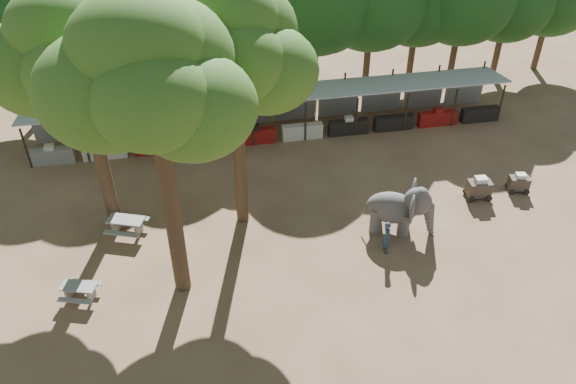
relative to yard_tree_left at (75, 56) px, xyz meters
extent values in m
plane|color=brown|center=(9.13, -7.19, -8.20)|extent=(100.00, 100.00, 0.00)
cube|color=#A4A7AC|center=(9.13, 6.81, -5.70)|extent=(28.00, 2.99, 0.39)
cylinder|color=#2D2319|center=(-3.47, 5.46, -7.00)|extent=(0.12, 0.12, 2.40)
cylinder|color=#2D2319|center=(-3.47, 8.16, -6.80)|extent=(0.12, 0.12, 2.80)
cube|color=gray|center=(-3.47, 5.71, -7.75)|extent=(2.38, 0.50, 0.90)
cube|color=gray|center=(-3.47, 8.11, -7.20)|extent=(2.52, 0.12, 2.00)
cylinder|color=#2D2319|center=(-0.67, 5.46, -7.00)|extent=(0.12, 0.12, 2.40)
cylinder|color=#2D2319|center=(-0.67, 8.16, -6.80)|extent=(0.12, 0.12, 2.80)
cube|color=silver|center=(-0.67, 5.71, -7.75)|extent=(2.38, 0.50, 0.90)
cube|color=gray|center=(-0.67, 8.11, -7.20)|extent=(2.52, 0.12, 2.00)
cylinder|color=#2D2319|center=(2.13, 5.46, -7.00)|extent=(0.12, 0.12, 2.40)
cylinder|color=#2D2319|center=(2.13, 8.16, -6.80)|extent=(0.12, 0.12, 2.80)
cube|color=maroon|center=(2.13, 5.71, -7.75)|extent=(2.38, 0.50, 0.90)
cube|color=gray|center=(2.13, 8.11, -7.20)|extent=(2.52, 0.12, 2.00)
cylinder|color=#2D2319|center=(4.93, 5.46, -7.00)|extent=(0.12, 0.12, 2.40)
cylinder|color=#2D2319|center=(4.93, 8.16, -6.80)|extent=(0.12, 0.12, 2.80)
cube|color=silver|center=(4.93, 5.71, -7.75)|extent=(2.38, 0.50, 0.90)
cube|color=gray|center=(4.93, 8.11, -7.20)|extent=(2.52, 0.12, 2.00)
cylinder|color=#2D2319|center=(7.73, 5.46, -7.00)|extent=(0.12, 0.12, 2.40)
cylinder|color=#2D2319|center=(7.73, 8.16, -6.80)|extent=(0.12, 0.12, 2.80)
cube|color=maroon|center=(7.73, 5.71, -7.75)|extent=(2.38, 0.50, 0.90)
cube|color=gray|center=(7.73, 8.11, -7.20)|extent=(2.52, 0.12, 2.00)
cylinder|color=#2D2319|center=(10.53, 5.46, -7.00)|extent=(0.12, 0.12, 2.40)
cylinder|color=#2D2319|center=(10.53, 8.16, -6.80)|extent=(0.12, 0.12, 2.80)
cube|color=silver|center=(10.53, 5.71, -7.75)|extent=(2.38, 0.50, 0.90)
cube|color=gray|center=(10.53, 8.11, -7.20)|extent=(2.52, 0.12, 2.00)
cylinder|color=#2D2319|center=(13.33, 5.46, -7.00)|extent=(0.12, 0.12, 2.40)
cylinder|color=#2D2319|center=(13.33, 8.16, -6.80)|extent=(0.12, 0.12, 2.80)
cube|color=black|center=(13.33, 5.71, -7.75)|extent=(2.38, 0.50, 0.90)
cube|color=gray|center=(13.33, 8.11, -7.20)|extent=(2.52, 0.12, 2.00)
cylinder|color=#2D2319|center=(16.13, 5.46, -7.00)|extent=(0.12, 0.12, 2.40)
cylinder|color=#2D2319|center=(16.13, 8.16, -6.80)|extent=(0.12, 0.12, 2.80)
cube|color=black|center=(16.13, 5.71, -7.75)|extent=(2.38, 0.50, 0.90)
cube|color=gray|center=(16.13, 8.11, -7.20)|extent=(2.52, 0.12, 2.00)
cylinder|color=#2D2319|center=(18.93, 5.46, -7.00)|extent=(0.12, 0.12, 2.40)
cylinder|color=#2D2319|center=(18.93, 8.16, -6.80)|extent=(0.12, 0.12, 2.80)
cube|color=maroon|center=(18.93, 5.71, -7.75)|extent=(2.38, 0.50, 0.90)
cube|color=gray|center=(18.93, 8.11, -7.20)|extent=(2.52, 0.12, 2.00)
cylinder|color=#2D2319|center=(21.73, 5.46, -7.00)|extent=(0.12, 0.12, 2.40)
cylinder|color=#2D2319|center=(21.73, 8.16, -6.80)|extent=(0.12, 0.12, 2.80)
cube|color=black|center=(21.73, 5.71, -7.75)|extent=(2.38, 0.50, 0.90)
cube|color=gray|center=(21.73, 8.11, -7.20)|extent=(2.52, 0.12, 2.00)
cylinder|color=#332316|center=(0.13, -0.19, -3.60)|extent=(0.60, 0.60, 9.20)
cone|color=#332316|center=(0.13, -0.19, 1.00)|extent=(0.57, 0.57, 2.88)
ellipsoid|color=#275417|center=(-1.27, 0.11, -0.38)|extent=(4.80, 4.80, 3.94)
ellipsoid|color=#275417|center=(1.33, -0.79, -0.78)|extent=(4.20, 4.20, 3.44)
ellipsoid|color=#275417|center=(0.33, 0.91, 0.22)|extent=(5.20, 5.20, 4.26)
ellipsoid|color=#275417|center=(0.13, -1.49, -0.08)|extent=(3.80, 3.80, 3.12)
ellipsoid|color=#275417|center=(-0.17, 0.01, 1.02)|extent=(4.40, 4.40, 3.61)
cylinder|color=#332316|center=(3.13, -5.19, -3.00)|extent=(0.64, 0.64, 10.40)
cone|color=#332316|center=(3.13, -5.19, 2.20)|extent=(0.61, 0.61, 3.25)
ellipsoid|color=#275417|center=(1.73, -4.89, 0.64)|extent=(4.80, 4.80, 3.94)
ellipsoid|color=#275417|center=(4.33, -5.79, 0.24)|extent=(4.20, 4.20, 3.44)
ellipsoid|color=#275417|center=(3.33, -4.09, 1.24)|extent=(5.20, 5.20, 4.26)
ellipsoid|color=#275417|center=(3.13, -6.49, 0.94)|extent=(3.80, 3.80, 3.12)
ellipsoid|color=#275417|center=(2.83, -4.99, 2.04)|extent=(4.40, 4.40, 3.61)
cylinder|color=#332316|center=(6.13, -1.19, -3.40)|extent=(0.56, 0.56, 9.60)
cone|color=#332316|center=(6.13, -1.19, 1.40)|extent=(0.53, 0.53, 3.00)
ellipsoid|color=#275417|center=(4.73, -0.89, -0.04)|extent=(4.80, 4.80, 3.94)
ellipsoid|color=#275417|center=(7.33, -1.79, -0.44)|extent=(4.20, 4.20, 3.44)
ellipsoid|color=#275417|center=(6.33, -0.09, 0.56)|extent=(5.20, 5.20, 4.26)
ellipsoid|color=#275417|center=(6.13, -2.49, 0.26)|extent=(3.80, 3.80, 3.12)
ellipsoid|color=#275417|center=(5.83, -0.99, 1.36)|extent=(4.40, 4.40, 3.61)
cylinder|color=#332316|center=(-4.20, 11.81, -6.33)|extent=(0.44, 0.44, 3.74)
ellipsoid|color=#123613|center=(-4.20, 11.81, -2.68)|extent=(6.46, 5.95, 5.61)
cylinder|color=#332316|center=(-0.87, 11.81, -6.33)|extent=(0.44, 0.44, 3.74)
ellipsoid|color=#123613|center=(-0.87, 11.81, -2.68)|extent=(6.46, 5.95, 5.61)
cylinder|color=#332316|center=(2.47, 11.81, -6.33)|extent=(0.44, 0.44, 3.74)
ellipsoid|color=#123613|center=(2.47, 11.81, -2.68)|extent=(6.46, 5.95, 5.61)
cylinder|color=#332316|center=(5.80, 11.81, -6.33)|extent=(0.44, 0.44, 3.74)
ellipsoid|color=#123613|center=(5.80, 11.81, -2.68)|extent=(6.46, 5.95, 5.61)
cylinder|color=#332316|center=(9.13, 11.81, -6.33)|extent=(0.44, 0.44, 3.74)
ellipsoid|color=#123613|center=(9.13, 11.81, -2.68)|extent=(6.46, 5.95, 5.61)
cylinder|color=#332316|center=(12.47, 11.81, -6.33)|extent=(0.44, 0.44, 3.74)
ellipsoid|color=#123613|center=(12.47, 11.81, -2.68)|extent=(6.46, 5.95, 5.61)
cylinder|color=#332316|center=(15.80, 11.81, -6.33)|extent=(0.44, 0.44, 3.74)
ellipsoid|color=#123613|center=(15.80, 11.81, -2.68)|extent=(6.46, 5.95, 5.61)
cylinder|color=#332316|center=(19.13, 11.81, -6.33)|extent=(0.44, 0.44, 3.74)
ellipsoid|color=#123613|center=(19.13, 11.81, -2.68)|extent=(6.46, 5.95, 5.61)
cylinder|color=#332316|center=(22.47, 11.81, -6.33)|extent=(0.44, 0.44, 3.74)
ellipsoid|color=#123613|center=(22.47, 11.81, -2.68)|extent=(6.46, 5.95, 5.61)
cylinder|color=#332316|center=(25.80, 11.81, -6.33)|extent=(0.44, 0.44, 3.74)
cylinder|color=#332316|center=(29.13, 11.81, -6.33)|extent=(0.44, 0.44, 3.74)
ellipsoid|color=#454343|center=(12.75, -3.22, -6.99)|extent=(2.66, 2.17, 1.49)
cylinder|color=#454343|center=(12.03, -3.28, -7.57)|extent=(0.70, 0.70, 1.26)
cylinder|color=#454343|center=(12.32, -2.63, -7.57)|extent=(0.70, 0.70, 1.26)
cylinder|color=#454343|center=(13.19, -3.80, -7.57)|extent=(0.70, 0.70, 1.26)
cylinder|color=#454343|center=(13.48, -3.15, -7.57)|extent=(0.70, 0.70, 1.26)
ellipsoid|color=#454343|center=(13.75, -3.67, -6.46)|extent=(1.59, 1.46, 1.38)
ellipsoid|color=#454343|center=(13.28, -4.19, -6.43)|extent=(0.66, 1.12, 1.42)
ellipsoid|color=#454343|center=(13.84, -2.96, -6.43)|extent=(0.66, 1.12, 1.42)
cone|color=#454343|center=(14.37, -3.94, -7.42)|extent=(0.75, 0.75, 1.56)
imported|color=#26384C|center=(12.06, -4.69, -7.40)|extent=(0.39, 0.58, 1.61)
cube|color=gray|center=(-0.92, -5.07, -7.53)|extent=(1.53, 1.05, 0.06)
cube|color=gray|center=(-1.36, -4.93, -7.87)|extent=(0.26, 0.56, 0.65)
cube|color=gray|center=(-0.47, -5.22, -7.87)|extent=(0.26, 0.56, 0.65)
cube|color=gray|center=(-1.08, -5.56, -7.81)|extent=(1.40, 0.65, 0.05)
cube|color=gray|center=(-0.76, -4.59, -7.81)|extent=(1.40, 0.65, 0.05)
cube|color=gray|center=(0.79, -1.24, -7.41)|extent=(1.82, 1.31, 0.07)
cube|color=gray|center=(0.27, -1.05, -7.81)|extent=(0.34, 0.66, 0.77)
cube|color=gray|center=(1.30, -1.44, -7.81)|extent=(0.34, 0.66, 0.77)
cube|color=gray|center=(0.57, -1.81, -7.74)|extent=(1.65, 0.85, 0.06)
cube|color=gray|center=(1.00, -0.68, -7.74)|extent=(1.65, 0.85, 0.06)
cube|color=#362C25|center=(17.92, -1.75, -7.64)|extent=(1.19, 0.79, 0.79)
cylinder|color=black|center=(17.44, -2.08, -8.03)|extent=(0.34, 0.10, 0.34)
cylinder|color=black|center=(18.34, -2.17, -8.03)|extent=(0.34, 0.10, 0.34)
cylinder|color=black|center=(17.51, -1.34, -8.03)|extent=(0.34, 0.10, 0.34)
cylinder|color=black|center=(18.41, -1.42, -8.03)|extent=(0.34, 0.10, 0.34)
cube|color=silver|center=(17.92, -1.75, -7.13)|extent=(0.61, 0.51, 0.28)
cube|color=#362C25|center=(20.18, -1.61, -7.71)|extent=(1.08, 0.79, 0.68)
cylinder|color=black|center=(19.73, -1.84, -8.05)|extent=(0.30, 0.12, 0.29)
cylinder|color=black|center=(20.49, -2.02, -8.05)|extent=(0.30, 0.12, 0.29)
cylinder|color=black|center=(19.88, -1.21, -8.05)|extent=(0.30, 0.12, 0.29)
cylinder|color=black|center=(20.63, -1.39, -8.05)|extent=(0.30, 0.12, 0.29)
cube|color=silver|center=(20.18, -1.61, -7.28)|extent=(0.56, 0.49, 0.24)
camera|label=1|loc=(4.20, -22.27, 8.50)|focal=35.00mm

